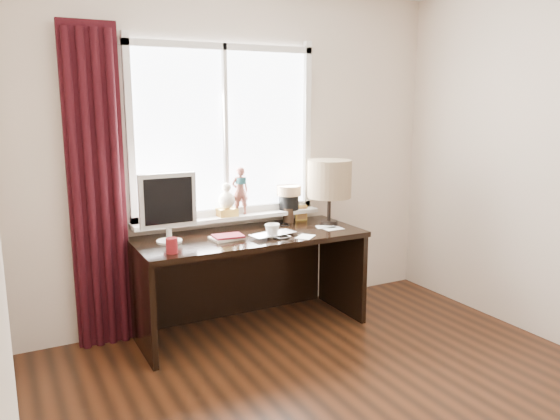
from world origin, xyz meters
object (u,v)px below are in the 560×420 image
mug (272,230)px  desk (245,263)px  laptop (273,235)px  red_cup (172,246)px  monitor (168,204)px  table_lamp (330,180)px

mug → desk: (-0.11, 0.25, -0.30)m
laptop → red_cup: 0.79m
red_cup → mug: bearing=4.8°
monitor → desk: bearing=3.4°
laptop → table_lamp: size_ratio=0.66×
red_cup → table_lamp: table_lamp is taller
red_cup → table_lamp: bearing=10.0°
monitor → red_cup: bearing=-103.1°
monitor → table_lamp: size_ratio=0.94×
red_cup → monitor: 0.36m
desk → table_lamp: bearing=-5.7°
red_cup → desk: (0.66, 0.31, -0.29)m
monitor → laptop: bearing=-15.0°
desk → laptop: bearing=-61.7°
laptop → desk: size_ratio=0.20×
table_lamp → laptop: bearing=-164.8°
mug → table_lamp: 0.70m
desk → table_lamp: table_lamp is taller
laptop → mug: (-0.02, -0.02, 0.04)m
mug → red_cup: size_ratio=1.06×
laptop → mug: bearing=-141.2°
mug → monitor: size_ratio=0.22×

